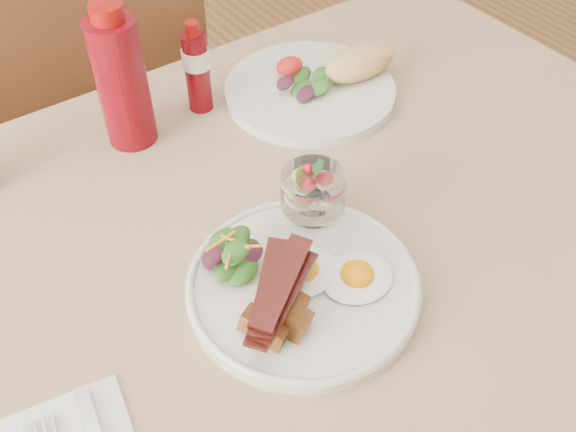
# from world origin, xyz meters

# --- Properties ---
(table) EXTENTS (1.33, 0.88, 0.75)m
(table) POSITION_xyz_m (0.00, 0.00, 0.66)
(table) COLOR #582F1B
(table) RESTS_ON ground
(chair_far) EXTENTS (0.42, 0.42, 0.93)m
(chair_far) POSITION_xyz_m (0.00, 0.66, 0.52)
(chair_far) COLOR #582F1B
(chair_far) RESTS_ON ground
(main_plate) EXTENTS (0.28, 0.28, 0.02)m
(main_plate) POSITION_xyz_m (-0.02, -0.09, 0.76)
(main_plate) COLOR silver
(main_plate) RESTS_ON table
(fried_eggs) EXTENTS (0.15, 0.13, 0.02)m
(fried_eggs) POSITION_xyz_m (0.01, -0.10, 0.77)
(fried_eggs) COLOR white
(fried_eggs) RESTS_ON main_plate
(bacon_potato_pile) EXTENTS (0.13, 0.11, 0.06)m
(bacon_potato_pile) POSITION_xyz_m (-0.07, -0.12, 0.80)
(bacon_potato_pile) COLOR brown
(bacon_potato_pile) RESTS_ON main_plate
(side_salad) EXTENTS (0.09, 0.08, 0.04)m
(side_salad) POSITION_xyz_m (-0.07, -0.03, 0.79)
(side_salad) COLOR #1C4B14
(side_salad) RESTS_ON main_plate
(fruit_cup) EXTENTS (0.08, 0.08, 0.08)m
(fruit_cup) POSITION_xyz_m (0.06, -0.01, 0.81)
(fruit_cup) COLOR white
(fruit_cup) RESTS_ON main_plate
(second_plate) EXTENTS (0.30, 0.28, 0.07)m
(second_plate) POSITION_xyz_m (0.25, 0.22, 0.77)
(second_plate) COLOR silver
(second_plate) RESTS_ON table
(ketchup_bottle) EXTENTS (0.09, 0.09, 0.22)m
(ketchup_bottle) POSITION_xyz_m (-0.06, 0.29, 0.85)
(ketchup_bottle) COLOR #5D050D
(ketchup_bottle) RESTS_ON table
(hot_sauce_bottle) EXTENTS (0.04, 0.04, 0.15)m
(hot_sauce_bottle) POSITION_xyz_m (0.07, 0.30, 0.82)
(hot_sauce_bottle) COLOR #5D050D
(hot_sauce_bottle) RESTS_ON table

